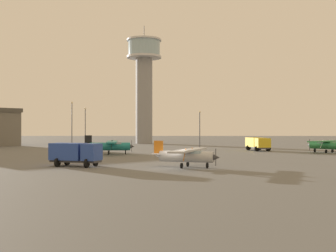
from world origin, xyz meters
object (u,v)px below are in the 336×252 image
at_px(light_post_north, 200,126).
at_px(airplane_silver, 186,155).
at_px(airplane_teal, 109,145).
at_px(truck_box_yellow, 258,143).
at_px(airplane_green, 329,145).
at_px(light_post_west, 72,121).
at_px(truck_box_blue, 75,153).
at_px(light_post_east, 85,124).
at_px(control_tower, 144,77).

bearing_deg(light_post_north, airplane_silver, -96.16).
height_order(airplane_teal, truck_box_yellow, airplane_teal).
xyz_separation_m(airplane_green, light_post_west, (-50.11, 14.94, 4.51)).
distance_m(airplane_green, airplane_silver, 38.88).
height_order(truck_box_blue, light_post_east, light_post_east).
xyz_separation_m(airplane_silver, light_post_west, (-23.31, 43.10, 4.61)).
bearing_deg(control_tower, light_post_west, -113.99).
bearing_deg(control_tower, light_post_north, -67.37).
bearing_deg(airplane_green, light_post_east, 19.80).
bearing_deg(truck_box_blue, airplane_silver, 11.79).
distance_m(truck_box_yellow, light_post_north, 12.67).
height_order(control_tower, airplane_silver, control_tower).
bearing_deg(truck_box_yellow, light_post_north, -126.05).
bearing_deg(airplane_teal, truck_box_yellow, 16.46).
distance_m(control_tower, truck_box_blue, 74.89).
bearing_deg(truck_box_blue, light_post_north, 83.67).
distance_m(airplane_green, truck_box_yellow, 13.38).
bearing_deg(light_post_north, airplane_green, -28.52).
height_order(airplane_green, truck_box_yellow, airplane_green).
bearing_deg(control_tower, light_post_east, -123.45).
bearing_deg(light_post_west, light_post_east, 86.82).
relative_size(airplane_silver, truck_box_blue, 1.60).
distance_m(airplane_teal, light_post_north, 23.79).
relative_size(control_tower, light_post_west, 3.36).
distance_m(control_tower, light_post_east, 27.49).
bearing_deg(airplane_teal, light_post_west, 113.20).
distance_m(airplane_teal, airplane_silver, 26.52).
distance_m(airplane_silver, truck_box_yellow, 38.53).
height_order(light_post_west, light_post_east, light_post_west).
relative_size(airplane_teal, truck_box_yellow, 1.57).
relative_size(truck_box_blue, truck_box_yellow, 0.89).
bearing_deg(airplane_teal, light_post_east, 102.55).
relative_size(airplane_silver, light_post_west, 0.97).
height_order(airplane_silver, light_post_west, light_post_west).
bearing_deg(truck_box_blue, light_post_east, 117.94).
distance_m(truck_box_yellow, light_post_east, 42.74).
height_order(airplane_green, airplane_silver, airplane_green).
bearing_deg(light_post_east, airplane_teal, -70.92).
height_order(airplane_green, light_post_north, light_post_north).
distance_m(airplane_teal, truck_box_blue, 22.36).
xyz_separation_m(airplane_silver, truck_box_blue, (-12.74, 1.22, 0.17)).
height_order(airplane_green, light_post_west, light_post_west).
xyz_separation_m(airplane_silver, light_post_north, (4.36, 40.36, 3.49)).
bearing_deg(light_post_west, truck_box_blue, -75.84).
bearing_deg(airplane_teal, control_tower, 80.58).
xyz_separation_m(airplane_teal, light_post_north, (16.51, 16.79, 3.37)).
height_order(airplane_green, light_post_east, light_post_east).
bearing_deg(light_post_east, control_tower, 56.55).
xyz_separation_m(control_tower, light_post_north, (13.97, -33.51, -14.60)).
relative_size(control_tower, light_post_north, 4.25).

